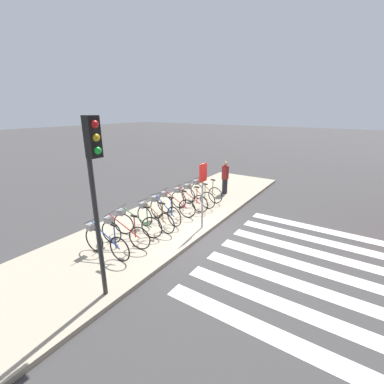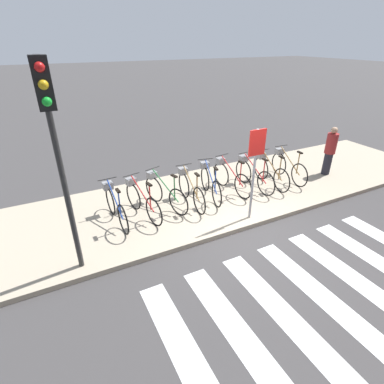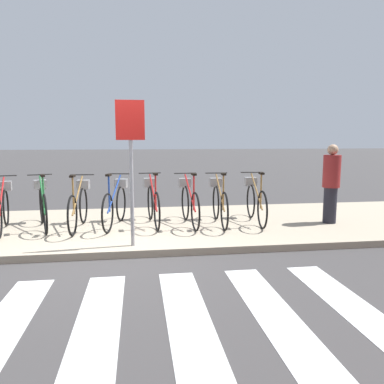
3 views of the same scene
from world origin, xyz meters
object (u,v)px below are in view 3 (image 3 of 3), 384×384
object	(u,v)px
parked_bicycle_1	(3,206)
parked_bicycle_6	(189,201)
parked_bicycle_7	(219,201)
sign_post	(131,148)
parked_bicycle_4	(116,202)
pedestrian	(331,182)
parked_bicycle_3	(79,204)
parked_bicycle_2	(43,204)
parked_bicycle_5	(153,201)
parked_bicycle_8	(255,200)

from	to	relation	value
parked_bicycle_1	parked_bicycle_6	world-z (taller)	same
parked_bicycle_7	sign_post	distance (m)	2.42
parked_bicycle_4	pedestrian	bearing A→B (deg)	-4.82
parked_bicycle_1	parked_bicycle_4	world-z (taller)	same
parked_bicycle_1	parked_bicycle_7	xyz separation A→B (m)	(4.07, -0.00, 0.00)
parked_bicycle_3	sign_post	world-z (taller)	sign_post
parked_bicycle_1	parked_bicycle_7	bearing A→B (deg)	-0.06
parked_bicycle_2	sign_post	distance (m)	2.53
parked_bicycle_2	parked_bicycle_7	bearing A→B (deg)	-2.74
parked_bicycle_3	parked_bicycle_7	size ratio (longest dim) A/B	1.00
parked_bicycle_4	parked_bicycle_3	bearing A→B (deg)	-170.61
parked_bicycle_5	parked_bicycle_8	world-z (taller)	same
parked_bicycle_3	pedestrian	size ratio (longest dim) A/B	1.10
parked_bicycle_8	parked_bicycle_3	bearing A→B (deg)	-179.29
parked_bicycle_3	parked_bicycle_5	size ratio (longest dim) A/B	1.00
parked_bicycle_5	parked_bicycle_7	distance (m)	1.33
parked_bicycle_2	sign_post	bearing A→B (deg)	-41.29
parked_bicycle_3	parked_bicycle_4	world-z (taller)	same
parked_bicycle_7	sign_post	xyz separation A→B (m)	(-1.69, -1.34, 1.09)
parked_bicycle_7	sign_post	world-z (taller)	sign_post
parked_bicycle_2	sign_post	xyz separation A→B (m)	(1.72, -1.51, 1.09)
pedestrian	parked_bicycle_4	bearing A→B (deg)	175.18
parked_bicycle_1	parked_bicycle_2	xyz separation A→B (m)	(0.66, 0.16, 0.00)
parked_bicycle_8	parked_bicycle_5	bearing A→B (deg)	176.24
parked_bicycle_3	parked_bicycle_6	xyz separation A→B (m)	(2.11, 0.04, 0.00)
parked_bicycle_1	parked_bicycle_5	world-z (taller)	same
parked_bicycle_2	parked_bicycle_5	bearing A→B (deg)	0.58
pedestrian	parked_bicycle_8	bearing A→B (deg)	168.85
parked_bicycle_1	parked_bicycle_3	world-z (taller)	same
parked_bicycle_1	parked_bicycle_8	bearing A→B (deg)	0.52
parked_bicycle_1	parked_bicycle_3	xyz separation A→B (m)	(1.36, 0.00, 0.00)
parked_bicycle_3	parked_bicycle_8	size ratio (longest dim) A/B	1.00
parked_bicycle_2	pedestrian	xyz separation A→B (m)	(5.64, -0.41, 0.37)
pedestrian	sign_post	world-z (taller)	sign_post
sign_post	parked_bicycle_7	bearing A→B (deg)	38.41
parked_bicycle_4	parked_bicycle_7	distance (m)	2.04
parked_bicycle_7	sign_post	size ratio (longest dim) A/B	0.76
parked_bicycle_4	parked_bicycle_5	size ratio (longest dim) A/B	0.99
parked_bicycle_6	sign_post	distance (m)	2.08
parked_bicycle_5	parked_bicycle_6	distance (m)	0.73
parked_bicycle_3	parked_bicycle_8	distance (m)	3.47
parked_bicycle_8	pedestrian	size ratio (longest dim) A/B	1.09
parked_bicycle_5	pedestrian	xyz separation A→B (m)	(3.55, -0.43, 0.37)
parked_bicycle_3	parked_bicycle_2	bearing A→B (deg)	167.25
parked_bicycle_1	parked_bicycle_4	size ratio (longest dim) A/B	1.00
parked_bicycle_2	parked_bicycle_8	bearing A→B (deg)	-1.58
parked_bicycle_3	parked_bicycle_4	xyz separation A→B (m)	(0.68, 0.11, 0.00)
parked_bicycle_3	parked_bicycle_6	distance (m)	2.11
parked_bicycle_2	sign_post	world-z (taller)	sign_post
parked_bicycle_3	parked_bicycle_5	xyz separation A→B (m)	(1.40, 0.18, 0.00)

